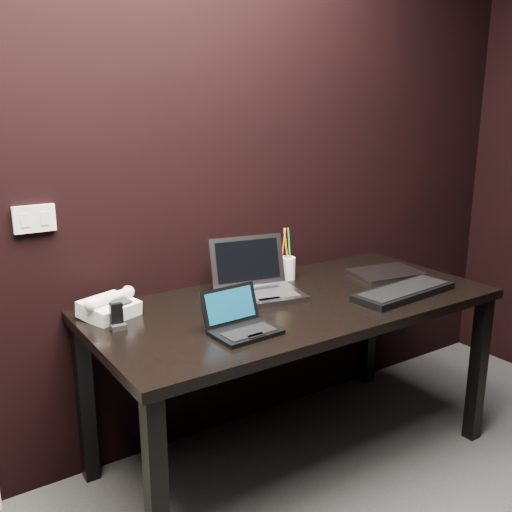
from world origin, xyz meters
TOP-DOWN VIEW (x-y plane):
  - wall_back at (0.00, 1.80)m, footprint 4.00×0.00m
  - wall_switch at (-0.62, 1.79)m, footprint 0.15×0.02m
  - desk at (0.30, 1.40)m, footprint 1.70×0.80m
  - netbook at (-0.08, 1.23)m, footprint 0.24×0.22m
  - silver_laptop at (0.20, 1.53)m, footprint 0.39×0.36m
  - ext_keyboard at (0.73, 1.19)m, footprint 0.51×0.21m
  - closed_laptop at (0.88, 1.44)m, footprint 0.35×0.28m
  - desk_phone at (-0.41, 1.64)m, footprint 0.24×0.22m
  - mobile_phone at (-0.43, 1.50)m, footprint 0.06×0.05m
  - pen_cup at (0.45, 1.66)m, footprint 0.11×0.11m

SIDE VIEW (x-z plane):
  - desk at x=0.30m, z-range 0.29..1.03m
  - closed_laptop at x=0.88m, z-range 0.74..0.76m
  - ext_keyboard at x=0.73m, z-range 0.74..0.77m
  - netbook at x=-0.08m, z-range 0.70..0.84m
  - mobile_phone at x=-0.43m, z-range 0.73..0.82m
  - desk_phone at x=-0.41m, z-range 0.73..0.84m
  - silver_laptop at x=0.20m, z-range 0.67..0.90m
  - pen_cup at x=0.45m, z-range 0.67..0.92m
  - wall_switch at x=-0.62m, z-range 1.07..1.17m
  - wall_back at x=0.00m, z-range -0.70..3.30m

